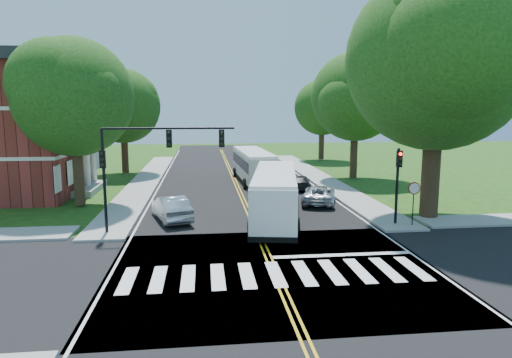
{
  "coord_description": "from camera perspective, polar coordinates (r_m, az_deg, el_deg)",
  "views": [
    {
      "loc": [
        -2.89,
        -18.36,
        6.83
      ],
      "look_at": [
        0.37,
        9.79,
        2.4
      ],
      "focal_mm": 32.0,
      "sensor_mm": 36.0,
      "label": 1
    }
  ],
  "objects": [
    {
      "name": "road",
      "position": [
        37.11,
        -2.02,
        -1.72
      ],
      "size": [
        14.0,
        96.0,
        0.01
      ],
      "primitive_type": "cube",
      "color": "black",
      "rests_on": "ground"
    },
    {
      "name": "tree_west_far",
      "position": [
        49.03,
        -16.32,
        8.73
      ],
      "size": [
        7.6,
        7.6,
        10.67
      ],
      "color": "#372816",
      "rests_on": "ground"
    },
    {
      "name": "tree_west_near",
      "position": [
        33.49,
        -21.81,
        9.45
      ],
      "size": [
        8.0,
        8.0,
        11.4
      ],
      "color": "#372816",
      "rests_on": "ground"
    },
    {
      "name": "stop_bar",
      "position": [
        22.04,
        10.74,
        -9.29
      ],
      "size": [
        6.6,
        0.4,
        0.01
      ],
      "primitive_type": "cube",
      "color": "silver",
      "rests_on": "road"
    },
    {
      "name": "tree_east_mid",
      "position": [
        44.75,
        12.35,
        10.0
      ],
      "size": [
        8.4,
        8.4,
        11.93
      ],
      "color": "#372816",
      "rests_on": "ground"
    },
    {
      "name": "edge_line_e",
      "position": [
        42.06,
        6.81,
        -0.5
      ],
      "size": [
        0.12,
        70.0,
        0.01
      ],
      "primitive_type": "cube",
      "color": "silver",
      "rests_on": "road"
    },
    {
      "name": "hatchback",
      "position": [
        28.36,
        -10.53,
        -3.61
      ],
      "size": [
        2.87,
        4.87,
        1.52
      ],
      "primitive_type": "imported",
      "rotation": [
        0.0,
        0.0,
        3.44
      ],
      "color": "silver",
      "rests_on": "road"
    },
    {
      "name": "bus_lead",
      "position": [
        28.17,
        2.38,
        -1.85
      ],
      "size": [
        4.45,
        11.78,
        2.98
      ],
      "rotation": [
        0.0,
        0.0,
        2.97
      ],
      "color": "silver",
      "rests_on": "road"
    },
    {
      "name": "tree_east_far",
      "position": [
        60.35,
        8.27,
        8.83
      ],
      "size": [
        7.2,
        7.2,
        10.34
      ],
      "color": "#372816",
      "rests_on": "ground"
    },
    {
      "name": "bus_follow",
      "position": [
        42.05,
        -0.37,
        1.69
      ],
      "size": [
        3.17,
        11.47,
        2.94
      ],
      "rotation": [
        0.0,
        0.0,
        3.19
      ],
      "color": "silver",
      "rests_on": "road"
    },
    {
      "name": "crosswalk",
      "position": [
        19.33,
        2.48,
        -11.77
      ],
      "size": [
        12.6,
        3.0,
        0.01
      ],
      "primitive_type": "cube",
      "color": "silver",
      "rests_on": "road"
    },
    {
      "name": "stop_sign",
      "position": [
        27.51,
        19.14,
        -1.66
      ],
      "size": [
        0.76,
        0.08,
        2.53
      ],
      "color": "black",
      "rests_on": "ground"
    },
    {
      "name": "sidewalk_ne",
      "position": [
        45.29,
        7.78,
        0.23
      ],
      "size": [
        2.6,
        40.0,
        0.15
      ],
      "primitive_type": "cube",
      "color": "gray",
      "rests_on": "ground"
    },
    {
      "name": "sidewalk_nw",
      "position": [
        44.21,
        -13.55,
        -0.15
      ],
      "size": [
        2.6,
        40.0,
        0.15
      ],
      "primitive_type": "cube",
      "color": "gray",
      "rests_on": "ground"
    },
    {
      "name": "edge_line_w",
      "position": [
        41.12,
        -11.97,
        -0.85
      ],
      "size": [
        0.12,
        70.0,
        0.01
      ],
      "primitive_type": "cube",
      "color": "silver",
      "rests_on": "road"
    },
    {
      "name": "center_line",
      "position": [
        41.03,
        -2.47,
        -0.68
      ],
      "size": [
        0.36,
        70.0,
        0.01
      ],
      "primitive_type": "cube",
      "color": "gold",
      "rests_on": "road"
    },
    {
      "name": "ground",
      "position": [
        19.8,
        2.25,
        -11.3
      ],
      "size": [
        140.0,
        140.0,
        0.0
      ],
      "primitive_type": "plane",
      "color": "#1D3F0F",
      "rests_on": "ground"
    },
    {
      "name": "suv",
      "position": [
        33.08,
        7.87,
        -1.93
      ],
      "size": [
        3.5,
        5.19,
        1.32
      ],
      "primitive_type": "imported",
      "rotation": [
        0.0,
        0.0,
        2.84
      ],
      "color": "silver",
      "rests_on": "road"
    },
    {
      "name": "dark_sedan",
      "position": [
        38.76,
        5.59,
        -0.42
      ],
      "size": [
        2.31,
        4.22,
        1.16
      ],
      "primitive_type": "imported",
      "rotation": [
        0.0,
        0.0,
        2.96
      ],
      "color": "black",
      "rests_on": "road"
    },
    {
      "name": "cross_road",
      "position": [
        19.8,
        2.25,
        -11.29
      ],
      "size": [
        60.0,
        12.0,
        0.01
      ],
      "primitive_type": "cube",
      "color": "black",
      "rests_on": "ground"
    },
    {
      "name": "tree_ne_big",
      "position": [
        29.93,
        21.73,
        13.63
      ],
      "size": [
        10.8,
        10.8,
        14.91
      ],
      "color": "#372816",
      "rests_on": "ground"
    },
    {
      "name": "signal_ne",
      "position": [
        27.44,
        17.32,
        0.38
      ],
      "size": [
        0.3,
        0.46,
        4.4
      ],
      "color": "black",
      "rests_on": "ground"
    },
    {
      "name": "signal_nw",
      "position": [
        25.08,
        -13.37,
        3.04
      ],
      "size": [
        7.15,
        0.46,
        5.66
      ],
      "color": "black",
      "rests_on": "ground"
    }
  ]
}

